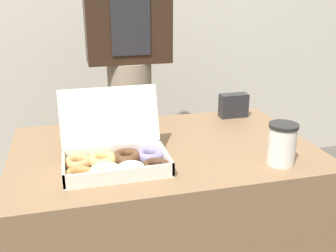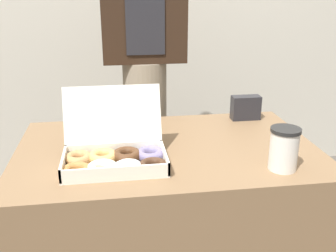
% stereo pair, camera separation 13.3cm
% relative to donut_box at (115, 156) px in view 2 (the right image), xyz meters
% --- Properties ---
extents(table, '(1.13, 0.72, 0.74)m').
position_rel_donut_box_xyz_m(table, '(0.20, 0.13, -0.40)').
color(table, brown).
rests_on(table, ground_plane).
extents(donut_box, '(0.38, 0.29, 0.24)m').
position_rel_donut_box_xyz_m(donut_box, '(0.00, 0.00, 0.00)').
color(donut_box, white).
rests_on(donut_box, table).
extents(coffee_cup, '(0.10, 0.10, 0.15)m').
position_rel_donut_box_xyz_m(coffee_cup, '(0.55, -0.11, 0.04)').
color(coffee_cup, silver).
rests_on(coffee_cup, table).
extents(napkin_holder, '(0.13, 0.06, 0.11)m').
position_rel_donut_box_xyz_m(napkin_holder, '(0.60, 0.40, 0.02)').
color(napkin_holder, '#232328').
rests_on(napkin_holder, table).
extents(person_customer, '(0.41, 0.23, 1.79)m').
position_rel_donut_box_xyz_m(person_customer, '(0.17, 0.75, 0.22)').
color(person_customer, gray).
rests_on(person_customer, ground_plane).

